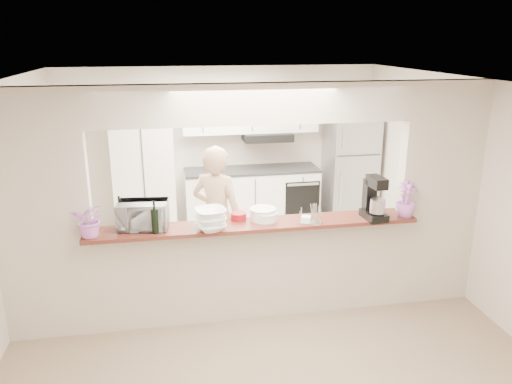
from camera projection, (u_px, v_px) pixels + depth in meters
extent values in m
plane|color=gray|center=(254.00, 314.00, 5.49)|extent=(6.00, 6.00, 0.00)
cube|color=beige|center=(234.00, 256.00, 6.94)|extent=(5.00, 2.90, 0.01)
cube|color=beige|center=(43.00, 219.00, 4.76)|extent=(0.90, 0.15, 2.50)
cube|color=beige|center=(438.00, 196.00, 5.47)|extent=(0.90, 0.15, 2.50)
cube|color=beige|center=(254.00, 104.00, 4.80)|extent=(3.20, 0.15, 0.40)
cube|color=beige|center=(254.00, 271.00, 5.33)|extent=(3.20, 0.15, 1.05)
cube|color=maroon|center=(255.00, 225.00, 5.12)|extent=(3.40, 0.38, 0.04)
cube|color=white|center=(144.00, 167.00, 7.50)|extent=(0.90, 0.60, 2.10)
cube|color=white|center=(252.00, 198.00, 7.97)|extent=(2.10, 0.60, 0.90)
cube|color=#303033|center=(252.00, 170.00, 7.83)|extent=(2.10, 0.62, 0.04)
cube|color=white|center=(250.00, 108.00, 7.66)|extent=(2.10, 0.35, 0.75)
cube|color=black|center=(267.00, 137.00, 7.73)|extent=(0.75, 0.45, 0.12)
cube|color=black|center=(302.00, 199.00, 7.79)|extent=(0.55, 0.02, 0.55)
cube|color=#B2B1B7|center=(349.00, 170.00, 8.08)|extent=(0.75, 0.70, 1.70)
imported|color=#D26FC1|center=(90.00, 219.00, 4.72)|extent=(0.34, 0.30, 0.35)
cylinder|color=black|center=(120.00, 216.00, 4.96)|extent=(0.07, 0.07, 0.25)
cylinder|color=black|center=(119.00, 200.00, 4.91)|extent=(0.02, 0.02, 0.09)
cylinder|color=black|center=(155.00, 221.00, 4.81)|extent=(0.07, 0.07, 0.25)
cylinder|color=black|center=(154.00, 205.00, 4.76)|extent=(0.02, 0.02, 0.09)
imported|color=#A8A8AD|center=(143.00, 215.00, 4.95)|extent=(0.52, 0.38, 0.27)
imported|color=white|center=(211.00, 220.00, 4.89)|extent=(0.35, 0.35, 0.22)
cylinder|color=white|center=(263.00, 214.00, 5.19)|extent=(0.27, 0.27, 0.12)
cylinder|color=white|center=(263.00, 209.00, 5.17)|extent=(0.28, 0.28, 0.01)
cylinder|color=white|center=(265.00, 217.00, 5.18)|extent=(0.25, 0.25, 0.08)
cylinder|color=white|center=(265.00, 213.00, 5.16)|extent=(0.25, 0.25, 0.01)
cylinder|color=maroon|center=(239.00, 216.00, 5.20)|extent=(0.16, 0.16, 0.08)
cylinder|color=tan|center=(259.00, 215.00, 5.24)|extent=(0.14, 0.14, 0.06)
cube|color=silver|center=(310.00, 222.00, 5.12)|extent=(0.25, 0.20, 0.01)
cube|color=white|center=(310.00, 219.00, 5.11)|extent=(0.12, 0.12, 0.06)
cube|color=black|center=(374.00, 215.00, 5.23)|extent=(0.22, 0.32, 0.08)
cube|color=black|center=(370.00, 194.00, 5.27)|extent=(0.14, 0.12, 0.33)
cube|color=black|center=(377.00, 182.00, 5.11)|extent=(0.15, 0.27, 0.11)
cylinder|color=#B7B7BC|center=(378.00, 206.00, 5.13)|extent=(0.15, 0.15, 0.14)
imported|color=#D975D0|center=(406.00, 199.00, 5.24)|extent=(0.24, 0.24, 0.39)
imported|color=tan|center=(217.00, 217.00, 5.93)|extent=(0.75, 0.69, 1.73)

